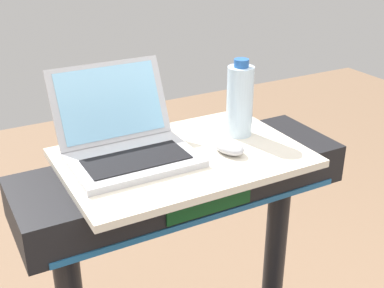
# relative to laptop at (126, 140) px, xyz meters

# --- Properties ---
(desk_board) EXTENTS (0.64, 0.43, 0.02)m
(desk_board) POSITION_rel_laptop_xyz_m (0.13, -0.06, -0.06)
(desk_board) COLOR beige
(desk_board) RESTS_ON treadmill_base
(laptop) EXTENTS (0.32, 0.31, 0.22)m
(laptop) POSITION_rel_laptop_xyz_m (0.00, 0.00, 0.00)
(laptop) COLOR #B7B7BC
(laptop) RESTS_ON desk_board
(computer_mouse) EXTENTS (0.08, 0.11, 0.03)m
(computer_mouse) POSITION_rel_laptop_xyz_m (0.25, -0.11, -0.03)
(computer_mouse) COLOR #B2B2B7
(computer_mouse) RESTS_ON desk_board
(water_bottle) EXTENTS (0.08, 0.08, 0.22)m
(water_bottle) POSITION_rel_laptop_xyz_m (0.34, -0.02, 0.06)
(water_bottle) COLOR silver
(water_bottle) RESTS_ON desk_board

